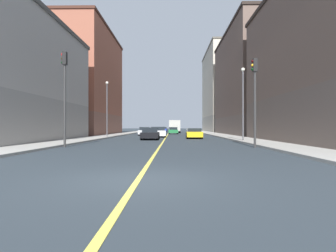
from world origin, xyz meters
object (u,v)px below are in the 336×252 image
object	(u,v)px
car_green	(173,131)
car_white	(159,132)
building_left_far	(222,91)
building_right_corner	(11,79)
building_left_mid	(249,84)
street_lamp_right_near	(107,103)
car_maroon	(155,130)
box_truck	(175,126)
building_left_near	(331,59)
car_blue	(164,129)
car_silver	(144,131)
traffic_light_left_near	(255,90)
building_right_midblock	(89,83)
traffic_light_right_near	(65,86)
car_black	(150,134)
car_yellow	(194,133)
street_lamp_left_near	(243,96)

from	to	relation	value
car_green	car_white	world-z (taller)	car_white
building_left_far	building_right_corner	size ratio (longest dim) A/B	1.13
building_left_mid	building_left_far	xyz separation A→B (m)	(0.00, 27.13, 2.04)
street_lamp_right_near	car_white	world-z (taller)	street_lamp_right_near
car_maroon	box_truck	distance (m)	5.77
building_left_near	building_left_far	xyz separation A→B (m)	(0.00, 52.71, 3.88)
car_blue	car_silver	bearing A→B (deg)	-94.08
traffic_light_left_near	car_blue	distance (m)	57.69
building_right_midblock	car_green	bearing A→B (deg)	16.93
street_lamp_right_near	car_silver	distance (m)	11.05
building_left_mid	building_right_corner	xyz separation A→B (m)	(-28.24, -23.24, -2.97)
building_right_corner	car_blue	size ratio (longest dim) A/B	4.81
car_silver	box_truck	size ratio (longest dim) A/B	0.65
building_left_mid	building_left_far	bearing A→B (deg)	90.00
traffic_light_right_near	car_black	xyz separation A→B (m)	(5.05, 11.79, -3.61)
traffic_light_left_near	car_maroon	world-z (taller)	traffic_light_left_near
street_lamp_right_near	car_black	size ratio (longest dim) A/B	1.63
car_silver	car_maroon	world-z (taller)	car_silver
car_yellow	building_left_far	bearing A→B (deg)	75.81
car_green	car_maroon	size ratio (longest dim) A/B	1.02
traffic_light_right_near	car_blue	distance (m)	57.35
building_left_mid	car_yellow	distance (m)	20.03
building_right_corner	car_white	size ratio (longest dim) A/B	4.67
building_left_near	car_white	distance (m)	22.17
car_green	car_maroon	world-z (taller)	car_maroon
building_left_near	car_blue	size ratio (longest dim) A/B	5.22
traffic_light_left_near	box_truck	size ratio (longest dim) A/B	0.93
street_lamp_right_near	car_yellow	xyz separation A→B (m)	(11.11, -2.00, -3.85)
car_black	car_yellow	distance (m)	5.95
car_silver	car_maroon	distance (m)	21.79
building_left_near	traffic_light_right_near	world-z (taller)	building_left_near
traffic_light_right_near	car_yellow	xyz separation A→B (m)	(10.12, 14.90, -3.64)
traffic_light_left_near	traffic_light_right_near	world-z (taller)	traffic_light_right_near
traffic_light_left_near	car_silver	world-z (taller)	traffic_light_left_near
building_left_mid	car_black	world-z (taller)	building_left_mid
building_left_far	car_silver	distance (m)	36.68
building_left_far	traffic_light_left_near	bearing A→B (deg)	-97.55
box_truck	car_blue	bearing A→B (deg)	103.66
box_truck	traffic_light_left_near	bearing A→B (deg)	-83.34
street_lamp_left_near	car_yellow	world-z (taller)	street_lamp_left_near
building_right_midblock	street_lamp_right_near	bearing A→B (deg)	-64.55
building_left_far	box_truck	size ratio (longest dim) A/B	3.67
car_black	car_green	world-z (taller)	car_black
car_blue	car_maroon	bearing A→B (deg)	-102.58
traffic_light_left_near	car_green	bearing A→B (deg)	99.03
car_black	street_lamp_right_near	bearing A→B (deg)	139.76
building_left_mid	traffic_light_left_near	distance (m)	31.07
building_left_near	building_left_far	distance (m)	52.85
car_white	street_lamp_left_near	bearing A→B (deg)	-53.83
building_right_midblock	street_lamp_right_near	xyz separation A→B (m)	(6.52, -13.70, -4.71)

